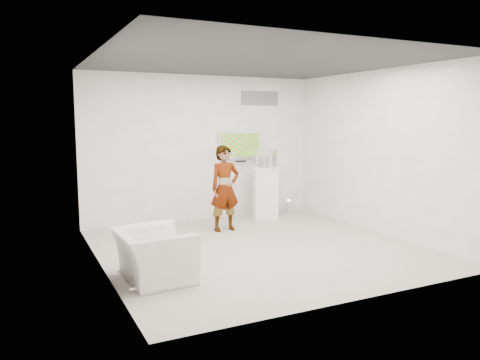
{
  "coord_description": "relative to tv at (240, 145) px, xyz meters",
  "views": [
    {
      "loc": [
        -3.54,
        -6.62,
        2.11
      ],
      "look_at": [
        -0.04,
        0.6,
        1.06
      ],
      "focal_mm": 35.0,
      "sensor_mm": 36.0,
      "label": 1
    }
  ],
  "objects": [
    {
      "name": "tv",
      "position": [
        0.0,
        0.0,
        0.0
      ],
      "size": [
        1.0,
        0.08,
        0.6
      ],
      "primitive_type": "cube",
      "color": "silver",
      "rests_on": "room"
    },
    {
      "name": "room",
      "position": [
        -0.85,
        -2.45,
        -0.05
      ],
      "size": [
        5.01,
        5.01,
        3.0
      ],
      "color": "beige",
      "rests_on": "ground"
    },
    {
      "name": "console",
      "position": [
        0.36,
        -0.48,
        -0.33
      ],
      "size": [
        0.15,
        0.16,
        0.23
      ],
      "primitive_type": "cube",
      "rotation": [
        0.0,
        0.0,
        -0.75
      ],
      "color": "white",
      "rests_on": "pedestal"
    },
    {
      "name": "logo_decal",
      "position": [
        0.5,
        0.04,
        1.0
      ],
      "size": [
        0.9,
        0.02,
        0.3
      ],
      "primitive_type": "cube",
      "color": "slate",
      "rests_on": "room"
    },
    {
      "name": "floor_uplight",
      "position": [
        1.18,
        -0.11,
        -1.41
      ],
      "size": [
        0.23,
        0.23,
        0.28
      ],
      "primitive_type": "cylinder",
      "rotation": [
        0.0,
        0.0,
        -0.35
      ],
      "color": "white",
      "rests_on": "room"
    },
    {
      "name": "wii_remote",
      "position": [
        -0.61,
        -0.95,
        -0.1
      ],
      "size": [
        0.04,
        0.15,
        0.04
      ],
      "primitive_type": "cube",
      "rotation": [
        0.0,
        0.0,
        0.05
      ],
      "color": "white",
      "rests_on": "person"
    },
    {
      "name": "armchair",
      "position": [
        -2.82,
        -3.23,
        -1.21
      ],
      "size": [
        0.96,
        1.08,
        0.68
      ],
      "primitive_type": "imported",
      "rotation": [
        0.0,
        0.0,
        1.62
      ],
      "color": "white",
      "rests_on": "room"
    },
    {
      "name": "pedestal",
      "position": [
        0.36,
        -0.48,
        -1.0
      ],
      "size": [
        0.68,
        0.68,
        1.11
      ],
      "primitive_type": "cube",
      "rotation": [
        0.0,
        0.0,
        -0.33
      ],
      "color": "white",
      "rests_on": "room"
    },
    {
      "name": "vitrine",
      "position": [
        0.36,
        -0.48,
        -0.27
      ],
      "size": [
        0.41,
        0.41,
        0.36
      ],
      "primitive_type": "cube",
      "rotation": [
        0.0,
        0.0,
        -0.14
      ],
      "color": "white",
      "rests_on": "pedestal"
    },
    {
      "name": "person",
      "position": [
        -0.85,
        -1.11,
        -0.74
      ],
      "size": [
        0.61,
        0.42,
        1.62
      ],
      "primitive_type": "imported",
      "rotation": [
        0.0,
        0.0,
        0.05
      ],
      "color": "white",
      "rests_on": "room"
    }
  ]
}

